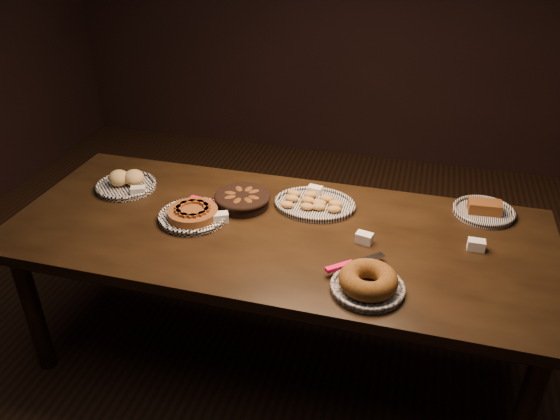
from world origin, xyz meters
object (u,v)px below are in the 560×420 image
(bundt_cake_plate, at_px, (368,282))
(buffet_table, at_px, (277,243))
(apple_tart_plate, at_px, (193,214))
(madeleine_platter, at_px, (314,203))

(bundt_cake_plate, bearing_deg, buffet_table, 159.07)
(apple_tart_plate, distance_m, madeleine_platter, 0.57)
(apple_tart_plate, relative_size, madeleine_platter, 0.94)
(buffet_table, bearing_deg, madeleine_platter, 64.11)
(buffet_table, distance_m, madeleine_platter, 0.28)
(madeleine_platter, bearing_deg, buffet_table, -97.25)
(apple_tart_plate, relative_size, bundt_cake_plate, 0.97)
(buffet_table, relative_size, apple_tart_plate, 6.73)
(buffet_table, distance_m, apple_tart_plate, 0.40)
(buffet_table, height_order, bundt_cake_plate, bundt_cake_plate)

